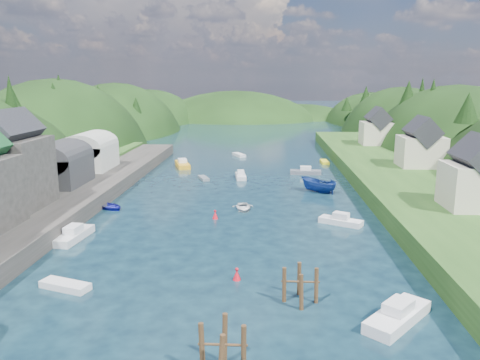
# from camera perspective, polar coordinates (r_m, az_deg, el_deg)

# --- Properties ---
(ground) EXTENTS (600.00, 600.00, 0.00)m
(ground) POSITION_cam_1_polar(r_m,az_deg,el_deg) (82.22, 0.86, 0.50)
(ground) COLOR black
(ground) RESTS_ON ground
(hillside_left) EXTENTS (44.00, 245.56, 52.00)m
(hillside_left) POSITION_cam_1_polar(r_m,az_deg,el_deg) (118.57, -20.91, -0.65)
(hillside_left) COLOR black
(hillside_left) RESTS_ON ground
(hillside_right) EXTENTS (36.00, 245.56, 48.00)m
(hillside_right) POSITION_cam_1_polar(r_m,az_deg,el_deg) (115.94, 24.22, -0.89)
(hillside_right) COLOR black
(hillside_right) RESTS_ON ground
(far_hills) EXTENTS (103.00, 68.00, 44.00)m
(far_hills) POSITION_cam_1_polar(r_m,az_deg,el_deg) (206.31, 2.61, 4.51)
(far_hills) COLOR black
(far_hills) RESTS_ON ground
(hill_trees) EXTENTS (91.22, 149.49, 12.57)m
(hill_trees) POSITION_cam_1_polar(r_m,az_deg,el_deg) (96.24, 1.65, 8.90)
(hill_trees) COLOR black
(hill_trees) RESTS_ON ground
(quay_left) EXTENTS (12.00, 110.00, 2.00)m
(quay_left) POSITION_cam_1_polar(r_m,az_deg,el_deg) (59.44, -24.31, -4.18)
(quay_left) COLOR #2D2B28
(quay_left) RESTS_ON ground
(boat_sheds) EXTENTS (7.00, 21.00, 7.50)m
(boat_sheds) POSITION_cam_1_polar(r_m,az_deg,el_deg) (76.22, -19.45, 2.91)
(boat_sheds) COLOR #2D2D30
(boat_sheds) RESTS_ON quay_left
(terrace_right) EXTENTS (16.00, 120.00, 2.40)m
(terrace_right) POSITION_cam_1_polar(r_m,az_deg,el_deg) (75.33, 19.89, -0.39)
(terrace_right) COLOR #234719
(terrace_right) RESTS_ON ground
(right_bank_cottages) EXTENTS (9.00, 59.24, 8.41)m
(right_bank_cottages) POSITION_cam_1_polar(r_m,az_deg,el_deg) (83.28, 20.50, 3.96)
(right_bank_cottages) COLOR beige
(right_bank_cottages) RESTS_ON terrace_right
(piling_cluster_near) EXTENTS (2.84, 2.69, 3.78)m
(piling_cluster_near) POSITION_cam_1_polar(r_m,az_deg,el_deg) (28.41, -2.10, -20.44)
(piling_cluster_near) COLOR #382314
(piling_cluster_near) RESTS_ON ground
(piling_cluster_far) EXTENTS (2.90, 2.74, 3.36)m
(piling_cluster_far) POSITION_cam_1_polar(r_m,az_deg,el_deg) (36.65, 7.35, -12.98)
(piling_cluster_far) COLOR #382314
(piling_cluster_far) RESTS_ON ground
(channel_buoy_near) EXTENTS (0.70, 0.70, 1.10)m
(channel_buoy_near) POSITION_cam_1_polar(r_m,az_deg,el_deg) (40.30, -0.39, -11.45)
(channel_buoy_near) COLOR red
(channel_buoy_near) RESTS_ON ground
(channel_buoy_far) EXTENTS (0.70, 0.70, 1.10)m
(channel_buoy_far) POSITION_cam_1_polar(r_m,az_deg,el_deg) (57.16, -3.04, -4.26)
(channel_buoy_far) COLOR red
(channel_buoy_far) RESTS_ON ground
(moored_boats) EXTENTS (35.57, 87.73, 2.31)m
(moored_boats) POSITION_cam_1_polar(r_m,az_deg,el_deg) (56.24, -2.21, -4.34)
(moored_boats) COLOR yellow
(moored_boats) RESTS_ON ground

